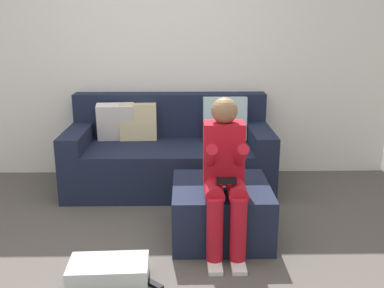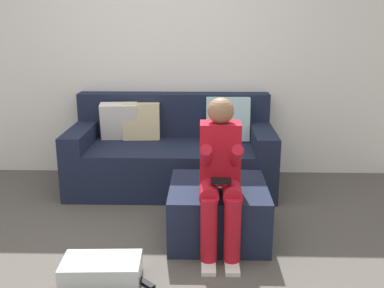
{
  "view_description": "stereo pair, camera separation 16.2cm",
  "coord_description": "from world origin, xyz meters",
  "px_view_note": "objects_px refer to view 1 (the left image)",
  "views": [
    {
      "loc": [
        0.27,
        -2.78,
        1.66
      ],
      "look_at": [
        0.34,
        0.95,
        0.61
      ],
      "focal_mm": 41.51,
      "sensor_mm": 36.0,
      "label": 1
    },
    {
      "loc": [
        0.44,
        -2.78,
        1.66
      ],
      "look_at": [
        0.34,
        0.95,
        0.61
      ],
      "focal_mm": 41.51,
      "sensor_mm": 36.0,
      "label": 2
    }
  ],
  "objects_px": {
    "couch_sectional": "(170,153)",
    "ottoman": "(221,210)",
    "person_seated": "(225,172)",
    "storage_bin": "(109,272)",
    "remote_by_storage_bin": "(153,284)"
  },
  "relations": [
    {
      "from": "ottoman",
      "to": "storage_bin",
      "type": "xyz_separation_m",
      "value": [
        -0.78,
        -0.66,
        -0.14
      ]
    },
    {
      "from": "ottoman",
      "to": "storage_bin",
      "type": "relative_size",
      "value": 1.48
    },
    {
      "from": "person_seated",
      "to": "storage_bin",
      "type": "xyz_separation_m",
      "value": [
        -0.78,
        -0.45,
        -0.53
      ]
    },
    {
      "from": "couch_sectional",
      "to": "person_seated",
      "type": "xyz_separation_m",
      "value": [
        0.44,
        -1.33,
        0.26
      ]
    },
    {
      "from": "couch_sectional",
      "to": "person_seated",
      "type": "height_order",
      "value": "person_seated"
    },
    {
      "from": "couch_sectional",
      "to": "ottoman",
      "type": "xyz_separation_m",
      "value": [
        0.43,
        -1.12,
        -0.13
      ]
    },
    {
      "from": "couch_sectional",
      "to": "remote_by_storage_bin",
      "type": "height_order",
      "value": "couch_sectional"
    },
    {
      "from": "ottoman",
      "to": "storage_bin",
      "type": "bearing_deg",
      "value": -139.91
    },
    {
      "from": "remote_by_storage_bin",
      "to": "ottoman",
      "type": "bearing_deg",
      "value": 96.72
    },
    {
      "from": "couch_sectional",
      "to": "person_seated",
      "type": "distance_m",
      "value": 1.43
    },
    {
      "from": "couch_sectional",
      "to": "storage_bin",
      "type": "distance_m",
      "value": 1.83
    },
    {
      "from": "couch_sectional",
      "to": "ottoman",
      "type": "distance_m",
      "value": 1.21
    },
    {
      "from": "ottoman",
      "to": "person_seated",
      "type": "distance_m",
      "value": 0.45
    },
    {
      "from": "person_seated",
      "to": "storage_bin",
      "type": "height_order",
      "value": "person_seated"
    },
    {
      "from": "ottoman",
      "to": "remote_by_storage_bin",
      "type": "relative_size",
      "value": 4.83
    }
  ]
}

